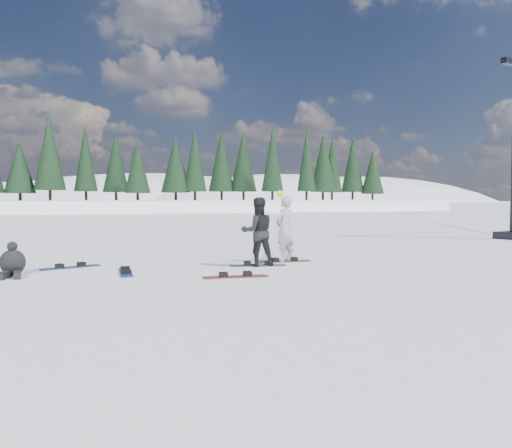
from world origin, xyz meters
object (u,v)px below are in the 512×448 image
at_px(snowboard_loose_a, 126,273).
at_px(snowboard_loose_c, 71,267).
at_px(snowboarder_man, 258,232).
at_px(seated_rider, 12,263).
at_px(snowboarder_woman, 285,229).
at_px(snowboard_loose_b, 235,277).

bearing_deg(snowboard_loose_a, snowboard_loose_c, 44.11).
relative_size(snowboarder_man, seated_rider, 1.92).
relative_size(seated_rider, snowboard_loose_c, 0.64).
height_order(snowboarder_woman, snowboarder_man, snowboarder_woman).
xyz_separation_m(seated_rider, snowboard_loose_c, (1.24, 0.99, -0.30)).
height_order(snowboarder_woman, snowboard_loose_b, snowboarder_woman).
bearing_deg(snowboard_loose_b, seated_rider, 164.71).
bearing_deg(seated_rider, snowboarder_woman, 4.08).
xyz_separation_m(snowboard_loose_a, snowboard_loose_c, (-1.29, 1.40, 0.00)).
distance_m(snowboarder_woman, seated_rider, 7.01).
bearing_deg(snowboard_loose_a, snowboarder_woman, -79.59).
bearing_deg(seated_rider, snowboard_loose_c, 40.09).
relative_size(seated_rider, snowboard_loose_b, 0.64).
bearing_deg(snowboard_loose_c, snowboard_loose_a, -67.17).
distance_m(seated_rider, snowboard_loose_a, 2.59).
height_order(snowboarder_woman, snowboard_loose_c, snowboarder_woman).
bearing_deg(seated_rider, snowboard_loose_b, -19.64).
distance_m(snowboard_loose_a, snowboard_loose_b, 2.77).
bearing_deg(snowboarder_woman, snowboard_loose_a, -23.98).
bearing_deg(seated_rider, snowboard_loose_a, -7.55).
bearing_deg(snowboarder_man, snowboard_loose_c, -10.37).
bearing_deg(snowboarder_man, seated_rider, 1.87).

